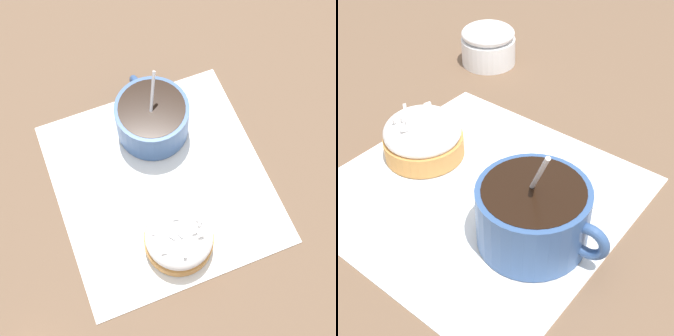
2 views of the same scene
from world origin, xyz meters
TOP-DOWN VIEW (x-y plane):
  - ground_plane at (0.00, 0.00)m, footprint 3.00×3.00m
  - paper_napkin at (0.00, 0.00)m, footprint 0.30×0.29m
  - coffee_cup at (-0.08, 0.01)m, footprint 0.12×0.10m
  - frosted_pastry at (0.08, 0.00)m, footprint 0.08×0.08m
  - sugar_bowl at (0.19, -0.19)m, footprint 0.07×0.07m

SIDE VIEW (x-z plane):
  - ground_plane at x=0.00m, z-range 0.00..0.00m
  - paper_napkin at x=0.00m, z-range 0.00..0.00m
  - frosted_pastry at x=0.08m, z-range 0.00..0.05m
  - sugar_bowl at x=0.19m, z-range 0.00..0.06m
  - coffee_cup at x=-0.08m, z-range -0.02..0.09m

